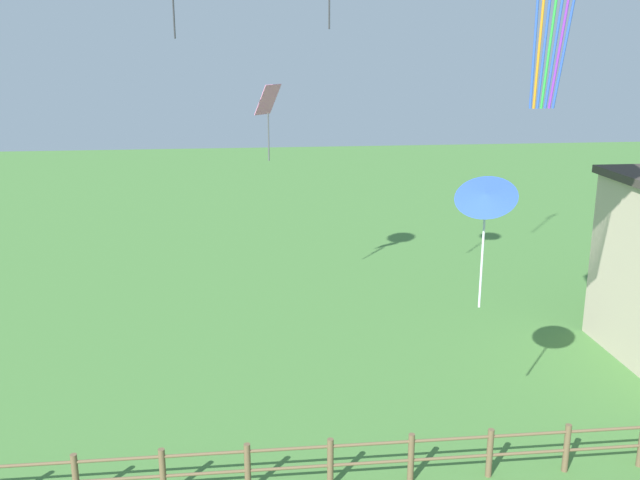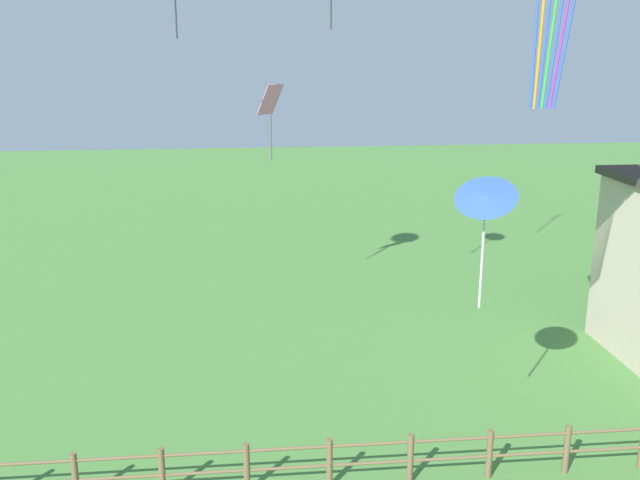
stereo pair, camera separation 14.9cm
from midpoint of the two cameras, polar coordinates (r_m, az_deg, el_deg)
The scene contains 3 objects.
wooden_fence at distance 16.05m, azimuth 0.55°, elevation -17.20°, with size 21.46×0.14×1.16m.
kite_pink_diamond at distance 24.57m, azimuth -4.36°, elevation 10.62°, with size 0.96×0.98×2.59m.
kite_blue_delta at distance 15.37m, azimuth 12.86°, elevation 3.35°, with size 1.73×1.67×2.89m.
Camera 1 is at (-1.73, -6.89, 9.28)m, focal length 40.00 mm.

